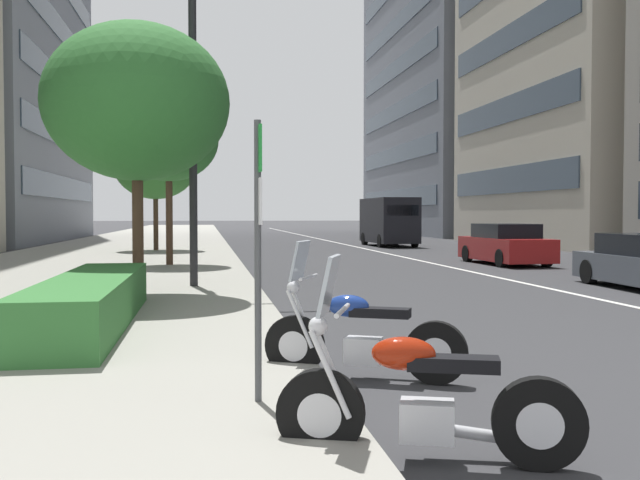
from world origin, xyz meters
name	(u,v)px	position (x,y,z in m)	size (l,w,h in m)	color
sidewalk_right_plaza	(127,251)	(30.00, 11.74, 0.07)	(160.00, 9.65, 0.15)	gray
lane_centre_stripe	(354,246)	(35.00, 0.00, 0.00)	(110.00, 0.16, 0.01)	silver
motorcycle_nearest_camera	(421,402)	(0.46, 6.61, 0.44)	(0.89, 2.11, 1.48)	black
motorcycle_by_sign_pole	(360,338)	(3.11, 6.49, 0.45)	(1.06, 2.06, 1.49)	black
car_lead_in_lane	(505,245)	(20.01, -2.43, 0.68)	(4.54, 1.96, 1.44)	maroon
delivery_van_ahead	(389,221)	(35.09, -2.02, 1.43)	(5.38, 2.25, 2.68)	black
parking_sign_by_curb	(259,226)	(1.79, 7.67, 1.68)	(0.32, 0.06, 2.44)	#47494C
street_lamp_with_banners	(206,50)	(12.25, 8.08, 5.50)	(1.26, 2.38, 9.05)	#232326
clipped_hedge_bed	(91,301)	(6.54, 9.80, 0.50)	(6.21, 1.10, 0.71)	#337033
street_tree_far_plaza	(137,103)	(10.30, 9.45, 3.99)	(3.65, 3.65, 5.40)	#473323
street_tree_near_plaza_corner	(169,140)	(19.42, 9.28, 4.18)	(3.19, 3.19, 5.40)	#473323
street_tree_by_lamp_post	(155,164)	(29.15, 10.36, 4.06)	(3.77, 3.77, 5.52)	#473323
office_tower_near_left	(511,13)	(59.67, -19.84, 20.34)	(26.89, 21.94, 40.68)	slate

